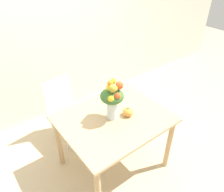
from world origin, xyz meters
name	(u,v)px	position (x,y,z in m)	size (l,w,h in m)	color
ground_plane	(113,164)	(0.00, 0.00, 0.00)	(12.00, 12.00, 0.00)	tan
wall_back	(46,27)	(0.00, 1.49, 1.35)	(8.00, 0.06, 2.70)	silver
dining_table	(114,125)	(0.00, 0.00, 0.65)	(1.11, 0.93, 0.76)	tan
flower_vase	(112,98)	(-0.01, 0.00, 1.01)	(0.24, 0.24, 0.45)	silver
pumpkin	(128,112)	(0.14, -0.06, 0.80)	(0.11, 0.11, 0.10)	gold
dining_chair_near_window	(65,109)	(-0.19, 0.80, 0.46)	(0.47, 0.47, 0.87)	white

